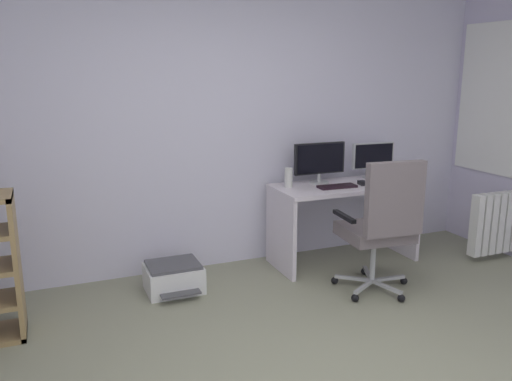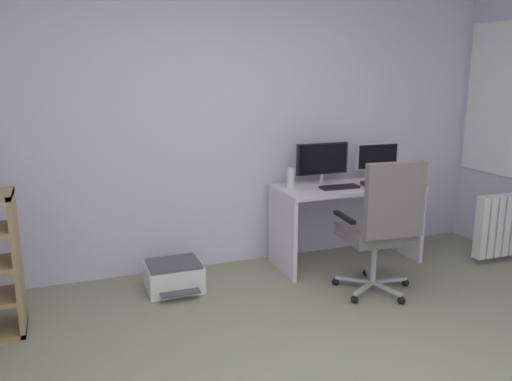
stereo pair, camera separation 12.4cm
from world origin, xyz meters
name	(u,v)px [view 1 (the left image)]	position (x,y,z in m)	size (l,w,h in m)	color
wall_back	(199,110)	(0.00, 2.33, 1.39)	(5.53, 0.10, 2.79)	silver
desk	(344,206)	(1.22, 1.91, 0.53)	(1.30, 0.58, 0.73)	silver
monitor_main	(320,160)	(1.03, 2.05, 0.94)	(0.50, 0.18, 0.37)	#B2B5B7
monitor_secondary	(373,158)	(1.60, 2.05, 0.92)	(0.43, 0.18, 0.34)	#B2B5B7
keyboard	(337,186)	(1.08, 1.82, 0.74)	(0.34, 0.13, 0.02)	black
computer_mouse	(363,183)	(1.35, 1.83, 0.74)	(0.06, 0.10, 0.03)	black
desktop_speaker	(289,178)	(0.70, 2.00, 0.81)	(0.07, 0.07, 0.17)	silver
office_chair	(382,222)	(1.09, 1.17, 0.59)	(0.63, 0.63, 1.09)	#B7BABC
printer	(174,277)	(-0.39, 1.85, 0.11)	(0.44, 0.45, 0.23)	white
radiator	(505,222)	(2.67, 1.42, 0.35)	(0.77, 0.10, 0.57)	white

